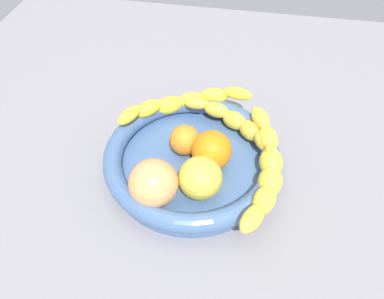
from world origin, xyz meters
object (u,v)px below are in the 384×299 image
banana_draped_left (182,103)px  orange_mid_left (211,151)px  banana_arching_top (266,168)px  fruit_bowl (192,159)px  apple_yellow (200,178)px  banana_draped_right (239,126)px  orange_front (185,140)px  peach_blush (153,183)px

banana_draped_left → orange_mid_left: orange_mid_left is taller
banana_arching_top → orange_mid_left: size_ratio=4.02×
fruit_bowl → apple_yellow: 7.17cm
fruit_bowl → banana_arching_top: (12.31, -1.95, 2.44)cm
banana_draped_right → orange_front: (-8.77, -5.28, -0.04)cm
banana_draped_left → peach_blush: peach_blush is taller
banana_arching_top → fruit_bowl: bearing=171.0°
banana_draped_right → fruit_bowl: bearing=-133.1°
banana_draped_right → apple_yellow: size_ratio=2.64×
banana_draped_left → orange_front: size_ratio=4.39×
fruit_bowl → peach_blush: size_ratio=3.91×
banana_draped_left → apple_yellow: (6.39, -17.46, 0.25)cm
banana_arching_top → orange_mid_left: 9.23cm
orange_mid_left → peach_blush: 11.47cm
orange_mid_left → apple_yellow: 6.09cm
banana_draped_left → orange_front: banana_draped_left is taller
apple_yellow → banana_arching_top: bearing=23.1°
orange_front → orange_mid_left: bearing=-26.1°
banana_draped_left → fruit_bowl: bearing=-70.7°
banana_arching_top → banana_draped_right: bearing=118.7°
orange_mid_left → banana_draped_left: bearing=122.3°
banana_draped_right → peach_blush: (-11.41, -16.30, 1.14)cm
apple_yellow → peach_blush: (-6.74, -2.58, 0.35)cm
fruit_bowl → banana_arching_top: 12.70cm
orange_mid_left → apple_yellow: (-0.83, -6.03, 0.09)cm
apple_yellow → peach_blush: bearing=-159.1°
banana_arching_top → apple_yellow: (-9.87, -4.20, 0.33)cm
fruit_bowl → orange_front: orange_front is taller
banana_draped_right → orange_mid_left: (-3.84, -7.70, 0.69)cm
banana_draped_left → banana_draped_right: banana_draped_left is taller
banana_draped_right → banana_arching_top: bearing=-61.3°
peach_blush → orange_front: bearing=76.5°
orange_mid_left → peach_blush: peach_blush is taller
banana_draped_right → orange_mid_left: orange_mid_left is taller
banana_draped_right → apple_yellow: apple_yellow is taller
orange_mid_left → orange_front: bearing=153.9°
banana_draped_left → apple_yellow: apple_yellow is taller
peach_blush → apple_yellow: bearing=20.9°
fruit_bowl → orange_mid_left: orange_mid_left is taller
banana_arching_top → orange_mid_left: orange_mid_left is taller
banana_draped_right → apple_yellow: 14.52cm
fruit_bowl → banana_draped_right: (7.10, 7.57, 1.99)cm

